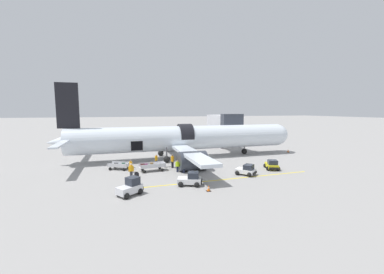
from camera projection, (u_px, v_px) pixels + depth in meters
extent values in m
plane|color=gray|center=(200.00, 161.00, 36.55)|extent=(500.00, 500.00, 0.00)
cube|color=yellow|center=(231.00, 179.00, 27.21)|extent=(21.14, 0.50, 0.01)
cylinder|color=#4C4C51|center=(222.00, 139.00, 48.41)|extent=(0.60, 0.60, 3.82)
cube|color=silver|center=(222.00, 123.00, 48.02)|extent=(3.08, 9.78, 3.08)
cube|color=#333842|center=(232.00, 124.00, 43.94)|extent=(4.00, 1.60, 3.69)
cylinder|color=silver|center=(185.00, 138.00, 38.85)|extent=(35.89, 3.96, 3.96)
sphere|color=silver|center=(277.00, 135.00, 44.08)|extent=(3.76, 3.76, 3.76)
cone|color=silver|center=(64.00, 142.00, 33.62)|extent=(4.55, 3.64, 3.64)
cylinder|color=black|center=(185.00, 136.00, 38.77)|extent=(2.15, 3.97, 3.97)
cube|color=black|center=(67.00, 106.00, 33.24)|extent=(2.97, 0.28, 6.45)
cube|color=silver|center=(61.00, 143.00, 29.74)|extent=(0.99, 8.43, 0.20)
cube|color=silver|center=(74.00, 136.00, 37.75)|extent=(0.99, 8.43, 0.20)
cube|color=silver|center=(191.00, 153.00, 30.84)|extent=(2.36, 15.05, 0.40)
cube|color=silver|center=(167.00, 139.00, 46.26)|extent=(2.36, 15.05, 0.40)
cylinder|color=#333842|center=(192.00, 161.00, 30.84)|extent=(3.62, 2.53, 2.53)
cylinder|color=#333842|center=(168.00, 144.00, 46.60)|extent=(3.62, 2.53, 2.53)
cube|color=black|center=(137.00, 146.00, 34.76)|extent=(1.70, 0.12, 1.40)
cylinder|color=#56565B|center=(244.00, 146.00, 42.31)|extent=(0.22, 0.22, 1.85)
sphere|color=black|center=(244.00, 151.00, 42.41)|extent=(1.00, 1.00, 1.00)
cylinder|color=#56565B|center=(167.00, 153.00, 35.47)|extent=(0.22, 0.22, 1.85)
sphere|color=black|center=(167.00, 159.00, 35.58)|extent=(1.00, 1.00, 1.00)
cylinder|color=#56565B|center=(161.00, 148.00, 40.56)|extent=(0.22, 0.22, 1.85)
sphere|color=black|center=(161.00, 153.00, 40.67)|extent=(1.00, 1.00, 1.00)
cube|color=white|center=(245.00, 171.00, 28.90)|extent=(2.58, 2.68, 0.49)
cube|color=#232833|center=(249.00, 167.00, 28.63)|extent=(1.62, 1.59, 0.59)
cube|color=black|center=(255.00, 173.00, 28.28)|extent=(1.10, 0.95, 0.24)
sphere|color=black|center=(249.00, 175.00, 27.92)|extent=(0.56, 0.56, 0.56)
sphere|color=black|center=(253.00, 172.00, 29.10)|extent=(0.56, 0.56, 0.56)
sphere|color=black|center=(237.00, 173.00, 28.75)|extent=(0.56, 0.56, 0.56)
sphere|color=black|center=(242.00, 170.00, 29.93)|extent=(0.56, 0.56, 0.56)
cube|color=yellow|center=(272.00, 166.00, 31.63)|extent=(2.13, 2.70, 0.49)
cube|color=#232833|center=(273.00, 162.00, 31.16)|extent=(1.46, 1.41, 0.60)
cube|color=black|center=(274.00, 169.00, 30.42)|extent=(1.18, 0.56, 0.25)
sphere|color=black|center=(268.00, 168.00, 30.91)|extent=(0.56, 0.56, 0.56)
sphere|color=black|center=(278.00, 169.00, 30.81)|extent=(0.56, 0.56, 0.56)
sphere|color=black|center=(265.00, 166.00, 32.50)|extent=(0.56, 0.56, 0.56)
sphere|color=black|center=(275.00, 166.00, 32.40)|extent=(0.56, 0.56, 0.56)
cube|color=white|center=(189.00, 180.00, 24.88)|extent=(2.80, 2.17, 0.55)
cube|color=#232833|center=(193.00, 175.00, 24.78)|extent=(1.46, 1.48, 0.64)
cube|color=black|center=(201.00, 182.00, 24.79)|extent=(0.56, 1.18, 0.27)
sphere|color=black|center=(197.00, 185.00, 24.20)|extent=(0.56, 0.56, 0.56)
sphere|color=black|center=(198.00, 181.00, 25.48)|extent=(0.56, 0.56, 0.56)
sphere|color=black|center=(181.00, 184.00, 24.33)|extent=(0.56, 0.56, 0.56)
sphere|color=black|center=(182.00, 181.00, 25.61)|extent=(0.56, 0.56, 0.56)
cube|color=silver|center=(129.00, 189.00, 21.94)|extent=(2.57, 2.32, 0.67)
cube|color=#232833|center=(133.00, 181.00, 22.17)|extent=(1.44, 1.44, 0.74)
cube|color=black|center=(140.00, 187.00, 22.89)|extent=(0.73, 0.97, 0.33)
sphere|color=black|center=(140.00, 191.00, 22.23)|extent=(0.56, 0.56, 0.56)
sphere|color=black|center=(132.00, 189.00, 22.93)|extent=(0.56, 0.56, 0.56)
sphere|color=black|center=(126.00, 196.00, 21.01)|extent=(0.56, 0.56, 0.56)
sphere|color=black|center=(119.00, 193.00, 21.71)|extent=(0.56, 0.56, 0.56)
cube|color=silver|center=(152.00, 167.00, 30.63)|extent=(3.43, 1.64, 0.05)
cube|color=silver|center=(164.00, 164.00, 31.23)|extent=(0.19, 1.32, 0.45)
cube|color=silver|center=(153.00, 166.00, 30.02)|extent=(3.24, 0.38, 0.45)
cube|color=silver|center=(151.00, 164.00, 31.18)|extent=(3.24, 0.38, 0.45)
cube|color=#333338|center=(168.00, 167.00, 31.47)|extent=(0.90, 0.17, 0.06)
sphere|color=black|center=(162.00, 170.00, 30.51)|extent=(0.40, 0.40, 0.40)
sphere|color=black|center=(160.00, 168.00, 31.73)|extent=(0.40, 0.40, 0.40)
sphere|color=black|center=(144.00, 172.00, 29.62)|extent=(0.40, 0.40, 0.40)
sphere|color=black|center=(142.00, 169.00, 30.84)|extent=(0.40, 0.40, 0.40)
cube|color=#721951|center=(146.00, 165.00, 30.40)|extent=(0.42, 0.27, 0.40)
cube|color=olive|center=(152.00, 164.00, 30.60)|extent=(0.40, 0.28, 0.53)
cube|color=#4C1E1E|center=(143.00, 165.00, 30.35)|extent=(0.58, 0.35, 0.40)
cube|color=silver|center=(119.00, 166.00, 31.57)|extent=(3.05, 2.41, 0.05)
cube|color=silver|center=(129.00, 164.00, 31.36)|extent=(0.64, 1.28, 0.44)
cube|color=silver|center=(117.00, 165.00, 30.89)|extent=(2.45, 1.18, 0.44)
cube|color=silver|center=(121.00, 163.00, 32.19)|extent=(2.45, 1.18, 0.44)
cube|color=#333338|center=(132.00, 168.00, 31.34)|extent=(0.85, 0.45, 0.06)
sphere|color=black|center=(124.00, 169.00, 30.78)|extent=(0.40, 0.40, 0.40)
sphere|color=black|center=(128.00, 167.00, 32.15)|extent=(0.40, 0.40, 0.40)
sphere|color=black|center=(110.00, 169.00, 31.05)|extent=(0.40, 0.40, 0.40)
sphere|color=black|center=(115.00, 166.00, 32.41)|extent=(0.40, 0.40, 0.40)
cube|color=black|center=(116.00, 165.00, 31.29)|extent=(0.53, 0.46, 0.45)
cube|color=#14472D|center=(123.00, 164.00, 31.55)|extent=(0.40, 0.33, 0.40)
cylinder|color=black|center=(173.00, 165.00, 32.34)|extent=(0.33, 0.33, 0.90)
cylinder|color=orange|center=(172.00, 159.00, 32.25)|extent=(0.43, 0.43, 0.71)
sphere|color=brown|center=(172.00, 155.00, 32.20)|extent=(0.25, 0.25, 0.25)
cylinder|color=orange|center=(172.00, 159.00, 32.50)|extent=(0.14, 0.14, 0.65)
cylinder|color=orange|center=(173.00, 160.00, 32.03)|extent=(0.14, 0.14, 0.65)
cylinder|color=#2D2D33|center=(131.00, 175.00, 27.35)|extent=(0.33, 0.33, 0.86)
cylinder|color=orange|center=(131.00, 168.00, 27.26)|extent=(0.43, 0.43, 0.68)
sphere|color=beige|center=(131.00, 164.00, 27.21)|extent=(0.24, 0.24, 0.24)
cylinder|color=orange|center=(133.00, 169.00, 27.33)|extent=(0.14, 0.14, 0.63)
cylinder|color=orange|center=(129.00, 169.00, 27.21)|extent=(0.14, 0.14, 0.63)
cylinder|color=#1E2338|center=(156.00, 163.00, 33.44)|extent=(0.42, 0.42, 0.81)
cylinder|color=orange|center=(156.00, 158.00, 33.35)|extent=(0.53, 0.53, 0.64)
sphere|color=tan|center=(156.00, 155.00, 33.30)|extent=(0.22, 0.22, 0.22)
cylinder|color=orange|center=(155.00, 159.00, 33.15)|extent=(0.17, 0.17, 0.59)
cylinder|color=orange|center=(157.00, 158.00, 33.57)|extent=(0.17, 0.17, 0.59)
cylinder|color=#1E2338|center=(184.00, 170.00, 29.72)|extent=(0.33, 0.33, 0.83)
cylinder|color=orange|center=(184.00, 164.00, 29.63)|extent=(0.43, 0.43, 0.65)
sphere|color=brown|center=(184.00, 161.00, 29.58)|extent=(0.23, 0.23, 0.23)
cylinder|color=orange|center=(183.00, 164.00, 29.85)|extent=(0.14, 0.14, 0.60)
cylinder|color=orange|center=(184.00, 165.00, 29.43)|extent=(0.14, 0.14, 0.60)
cylinder|color=#1E2338|center=(178.00, 169.00, 30.15)|extent=(0.32, 0.32, 0.75)
cylinder|color=#B7E019|center=(177.00, 164.00, 30.08)|extent=(0.41, 0.41, 0.59)
sphere|color=#9E7556|center=(177.00, 161.00, 30.03)|extent=(0.21, 0.21, 0.21)
cylinder|color=#B7E019|center=(176.00, 165.00, 30.06)|extent=(0.13, 0.13, 0.54)
cylinder|color=#B7E019|center=(179.00, 164.00, 30.11)|extent=(0.13, 0.13, 0.54)
cylinder|color=#2D2D33|center=(131.00, 169.00, 29.97)|extent=(0.33, 0.33, 0.79)
cylinder|color=orange|center=(131.00, 164.00, 29.89)|extent=(0.42, 0.42, 0.62)
sphere|color=#9E7556|center=(131.00, 161.00, 29.84)|extent=(0.22, 0.22, 0.22)
cylinder|color=orange|center=(131.00, 164.00, 30.12)|extent=(0.13, 0.13, 0.57)
cylinder|color=orange|center=(131.00, 165.00, 29.68)|extent=(0.13, 0.13, 0.57)
cube|color=black|center=(137.00, 175.00, 28.12)|extent=(0.54, 0.34, 0.46)
cube|color=black|center=(137.00, 172.00, 28.09)|extent=(0.32, 0.15, 0.12)
cube|color=black|center=(288.00, 152.00, 44.28)|extent=(0.44, 0.44, 0.03)
cone|color=orange|center=(288.00, 151.00, 44.25)|extent=(0.32, 0.32, 0.64)
cylinder|color=white|center=(288.00, 150.00, 44.24)|extent=(0.19, 0.19, 0.08)
cube|color=black|center=(209.00, 191.00, 23.07)|extent=(0.45, 0.45, 0.03)
cone|color=orange|center=(209.00, 188.00, 23.03)|extent=(0.33, 0.33, 0.61)
cylinder|color=white|center=(209.00, 188.00, 23.03)|extent=(0.19, 0.19, 0.07)
cube|color=black|center=(200.00, 169.00, 31.63)|extent=(0.45, 0.45, 0.03)
cone|color=orange|center=(200.00, 167.00, 31.60)|extent=(0.33, 0.33, 0.69)
cylinder|color=white|center=(200.00, 166.00, 31.59)|extent=(0.19, 0.19, 0.08)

